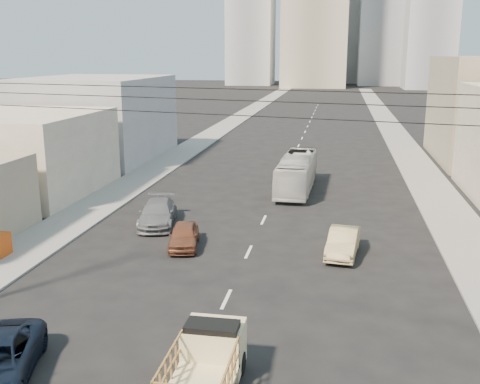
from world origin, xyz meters
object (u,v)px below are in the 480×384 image
(flatbed_pickup, at_px, (206,360))
(city_bus, at_px, (297,173))
(sedan_brown, at_px, (184,236))
(sedan_tan, at_px, (343,242))
(sedan_grey, at_px, (158,213))

(flatbed_pickup, relative_size, city_bus, 0.45)
(sedan_brown, relative_size, sedan_tan, 0.91)
(sedan_tan, bearing_deg, sedan_brown, -171.89)
(flatbed_pickup, relative_size, sedan_tan, 1.06)
(city_bus, bearing_deg, sedan_tan, -74.11)
(city_bus, relative_size, sedan_brown, 2.61)
(sedan_tan, bearing_deg, sedan_grey, 169.39)
(city_bus, xyz_separation_m, sedan_grey, (-7.69, -10.52, -0.64))
(sedan_tan, height_order, sedan_grey, sedan_grey)
(sedan_brown, height_order, sedan_tan, sedan_tan)
(city_bus, bearing_deg, sedan_grey, -124.34)
(flatbed_pickup, bearing_deg, city_bus, 88.55)
(sedan_tan, xyz_separation_m, sedan_grey, (-11.18, 3.40, 0.05))
(flatbed_pickup, xyz_separation_m, city_bus, (0.68, 27.14, 0.28))
(sedan_brown, bearing_deg, city_bus, 59.91)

